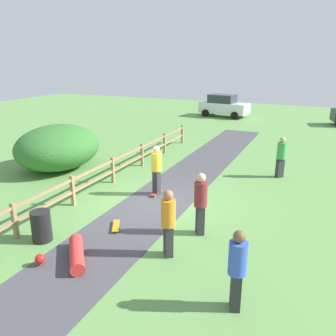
{
  "coord_description": "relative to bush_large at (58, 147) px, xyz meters",
  "views": [
    {
      "loc": [
        5.12,
        -10.3,
        5.02
      ],
      "look_at": [
        -0.03,
        1.18,
        1.0
      ],
      "focal_mm": 37.21,
      "sensor_mm": 36.0,
      "label": 1
    }
  ],
  "objects": [
    {
      "name": "bystander_maroon",
      "position": [
        8.13,
        -3.33,
        0.03
      ],
      "size": [
        0.53,
        0.53,
        1.89
      ],
      "color": "#2D2D33",
      "rests_on": "ground_plane"
    },
    {
      "name": "ground_plane",
      "position": [
        5.96,
        -1.89,
        -1.03
      ],
      "size": [
        60.0,
        60.0,
        0.0
      ],
      "primitive_type": "plane",
      "color": "#60934C"
    },
    {
      "name": "skater_fallen",
      "position": [
        5.67,
        -6.06,
        -0.83
      ],
      "size": [
        1.44,
        1.41,
        0.36
      ],
      "color": "red",
      "rests_on": "asphalt_path"
    },
    {
      "name": "bystander_orange",
      "position": [
        7.77,
        -4.81,
        -0.0
      ],
      "size": [
        0.53,
        0.53,
        1.85
      ],
      "color": "#2D2D33",
      "rests_on": "ground_plane"
    },
    {
      "name": "bystander_green",
      "position": [
        9.62,
        2.95,
        -0.04
      ],
      "size": [
        0.54,
        0.54,
        1.8
      ],
      "color": "#2D2D33",
      "rests_on": "ground_plane"
    },
    {
      "name": "wooden_fence",
      "position": [
        3.36,
        -1.89,
        -0.36
      ],
      "size": [
        0.12,
        18.12,
        1.1
      ],
      "color": "#997A51",
      "rests_on": "ground_plane"
    },
    {
      "name": "trash_bin",
      "position": [
        4.16,
        -5.56,
        -0.58
      ],
      "size": [
        0.56,
        0.56,
        0.9
      ],
      "primitive_type": "cylinder",
      "color": "black",
      "rests_on": "ground_plane"
    },
    {
      "name": "skateboard_loose",
      "position": [
        5.68,
        -4.08,
        -0.94
      ],
      "size": [
        0.56,
        0.8,
        0.08
      ],
      "color": "#BF8C19",
      "rests_on": "asphalt_path"
    },
    {
      "name": "bystander_blue",
      "position": [
        9.87,
        -6.1,
        -0.03
      ],
      "size": [
        0.48,
        0.48,
        1.8
      ],
      "color": "#2D2D33",
      "rests_on": "ground_plane"
    },
    {
      "name": "bush_large",
      "position": [
        0.0,
        0.0,
        0.0
      ],
      "size": [
        3.52,
        4.22,
        2.06
      ],
      "primitive_type": "ellipsoid",
      "color": "#33702D",
      "rests_on": "ground_plane"
    },
    {
      "name": "skater_riding",
      "position": [
        5.61,
        -1.08,
        0.06
      ],
      "size": [
        0.38,
        0.8,
        1.9
      ],
      "color": "#B23326",
      "rests_on": "asphalt_path"
    },
    {
      "name": "parked_car_white",
      "position": [
        2.96,
        17.76,
        -0.07
      ],
      "size": [
        4.39,
        2.43,
        1.92
      ],
      "color": "silver",
      "rests_on": "ground_plane"
    },
    {
      "name": "asphalt_path",
      "position": [
        5.96,
        -1.89,
        -1.02
      ],
      "size": [
        2.4,
        28.0,
        0.02
      ],
      "primitive_type": "cube",
      "color": "#47474C",
      "rests_on": "ground_plane"
    }
  ]
}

